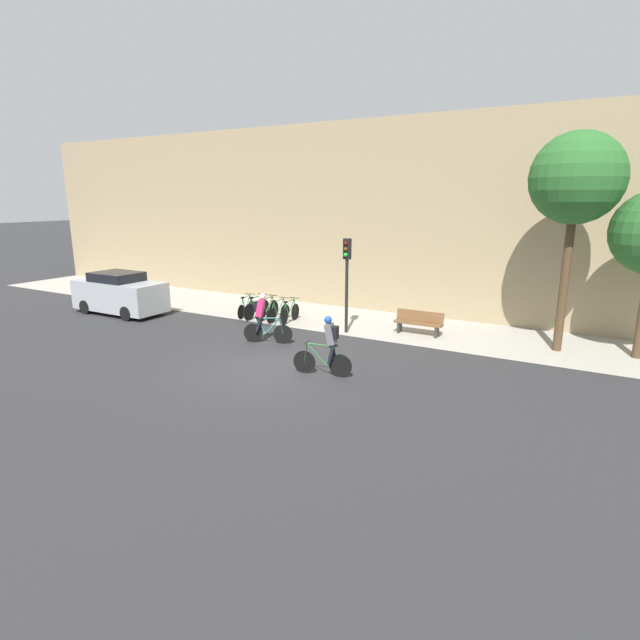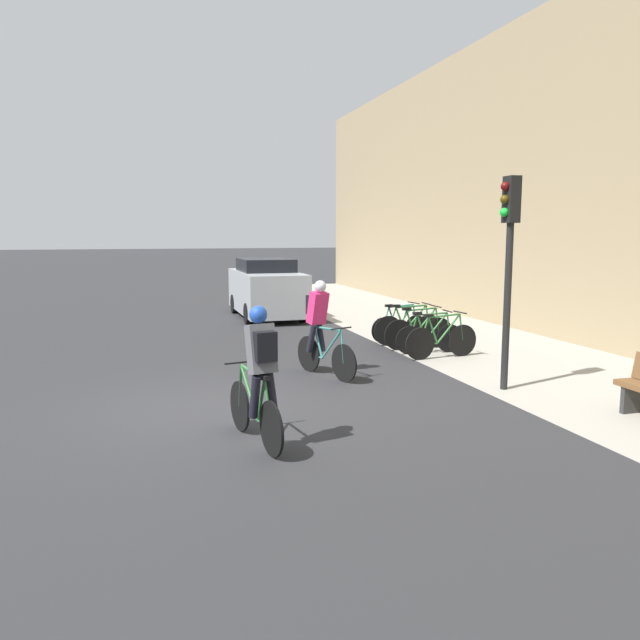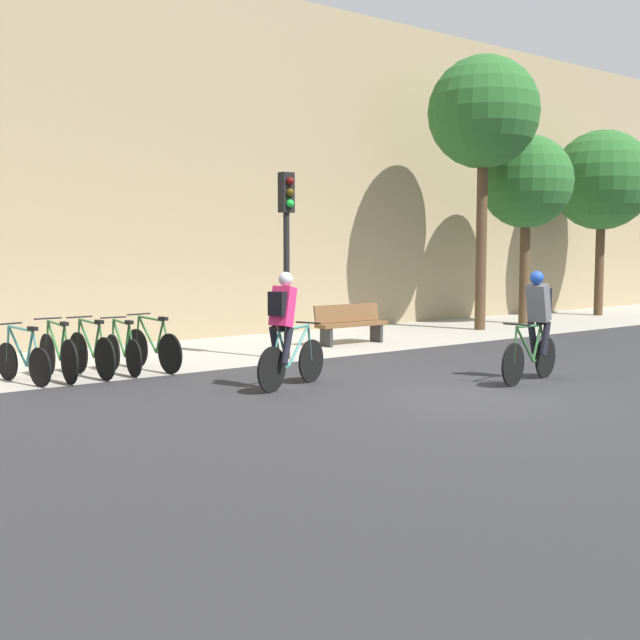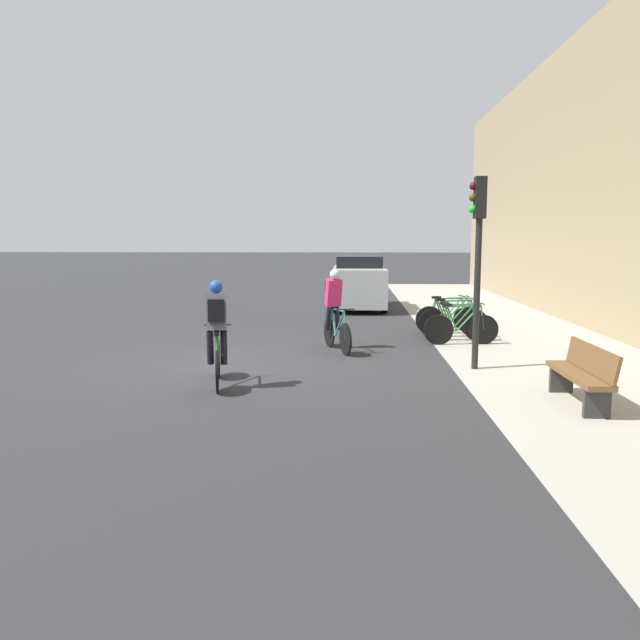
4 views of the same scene
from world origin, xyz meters
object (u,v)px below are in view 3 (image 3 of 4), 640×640
Objects in this scene: cyclist_pink at (285,327)px; parked_bike_4 at (153,347)px; parked_bike_3 at (123,351)px; bench at (350,323)px; parked_bike_0 at (23,360)px; parked_bike_1 at (58,355)px; cyclist_grey at (536,323)px; traffic_light_pole at (287,230)px; parked_bike_2 at (91,352)px.

parked_bike_4 is at bearing 104.80° from cyclist_pink.
parked_bike_3 is 5.86m from bench.
parked_bike_0 is at bearing -173.41° from bench.
parked_bike_1 is at bearing 179.99° from parked_bike_3.
parked_bike_0 is (-3.01, 2.92, -0.56)m from cyclist_pink.
traffic_light_pole reaches higher than cyclist_grey.
cyclist_pink reaches higher than parked_bike_1.
parked_bike_3 is at bearing 114.52° from cyclist_pink.
bench is at bearing 7.73° from parked_bike_2.
cyclist_pink is 3.07m from parked_bike_4.
parked_bike_1 is 4.87m from traffic_light_pole.
parked_bike_0 is at bearing -179.96° from parked_bike_2.
parked_bike_4 is (0.56, -0.00, 0.02)m from parked_bike_3.
traffic_light_pole reaches higher than parked_bike_1.
parked_bike_3 is at bearing -0.03° from parked_bike_2.
parked_bike_0 is at bearing 177.39° from traffic_light_pole.
traffic_light_pole reaches higher than parked_bike_3.
bench is at bearing 81.74° from cyclist_grey.
parked_bike_0 reaches higher than bench.
parked_bike_4 is (1.68, -0.00, -0.01)m from parked_bike_1.
bench is (2.51, 1.09, -2.01)m from traffic_light_pole.
cyclist_pink is 3.85m from parked_bike_1.
parked_bike_0 is 0.90× the size of parked_bike_1.
cyclist_grey is at bearing -43.78° from parked_bike_3.
cyclist_pink is at bearing -44.16° from parked_bike_0.
parked_bike_2 is at bearing 176.62° from traffic_light_pole.
parked_bike_0 is 0.91× the size of parked_bike_4.
parked_bike_0 is 0.87× the size of bench.
parked_bike_0 is at bearing -179.99° from parked_bike_4.
bench is at bearing 7.11° from parked_bike_1.
cyclist_grey is 1.02× the size of parked_bike_2.
cyclist_pink is 0.50× the size of traffic_light_pole.
traffic_light_pole reaches higher than cyclist_pink.
parked_bike_0 is 7.52m from bench.
cyclist_pink is at bearing -50.01° from parked_bike_1.
bench is (7.47, 0.86, 0.09)m from parked_bike_0.
cyclist_pink is at bearing -139.67° from bench.
cyclist_pink is at bearing -75.20° from parked_bike_4.
parked_bike_3 is (1.12, -0.00, -0.03)m from parked_bike_1.
parked_bike_3 is (-4.97, 4.77, -0.56)m from cyclist_grey.
cyclist_grey is 1.01× the size of parked_bike_1.
parked_bike_4 is at bearing -170.64° from bench.
cyclist_grey is 7.32m from parked_bike_2.
parked_bike_4 is at bearing 175.24° from traffic_light_pole.
parked_bike_3 is (1.68, 0.00, 0.00)m from parked_bike_0.
traffic_light_pole is (4.40, -0.23, 2.06)m from parked_bike_1.
parked_bike_0 is 5.39m from traffic_light_pole.
parked_bike_0 is at bearing 135.84° from cyclist_pink.
parked_bike_1 is at bearing 179.99° from parked_bike_4.
parked_bike_4 is (-0.77, 2.92, -0.54)m from cyclist_pink.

